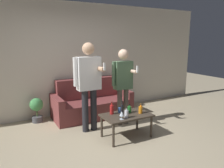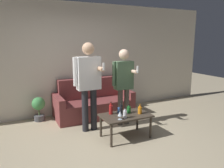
# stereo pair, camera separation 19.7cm
# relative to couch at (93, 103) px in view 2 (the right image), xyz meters

# --- Properties ---
(ground_plane) EXTENTS (16.00, 16.00, 0.00)m
(ground_plane) POSITION_rel_couch_xyz_m (-0.38, -1.71, -0.31)
(ground_plane) COLOR tan
(wall_back) EXTENTS (8.00, 0.06, 2.70)m
(wall_back) POSITION_rel_couch_xyz_m (-0.38, 0.44, 1.04)
(wall_back) COLOR beige
(wall_back) RESTS_ON ground_plane
(couch) EXTENTS (1.84, 0.84, 0.89)m
(couch) POSITION_rel_couch_xyz_m (0.00, 0.00, 0.00)
(couch) COLOR brown
(couch) RESTS_ON ground_plane
(coffee_table) EXTENTS (0.91, 0.56, 0.45)m
(coffee_table) POSITION_rel_couch_xyz_m (0.10, -1.44, 0.08)
(coffee_table) COLOR #3D3328
(coffee_table) RESTS_ON ground_plane
(bottle_orange) EXTENTS (0.06, 0.06, 0.26)m
(bottle_orange) POSITION_rel_couch_xyz_m (0.03, -1.39, 0.24)
(bottle_orange) COLOR black
(bottle_orange) RESTS_ON coffee_table
(bottle_green) EXTENTS (0.08, 0.08, 0.18)m
(bottle_green) POSITION_rel_couch_xyz_m (0.38, -1.50, 0.21)
(bottle_green) COLOR orange
(bottle_green) RESTS_ON coffee_table
(bottle_dark) EXTENTS (0.07, 0.07, 0.16)m
(bottle_dark) POSITION_rel_couch_xyz_m (0.21, -1.36, 0.20)
(bottle_dark) COLOR #23752D
(bottle_dark) RESTS_ON coffee_table
(bottle_yellow) EXTENTS (0.07, 0.07, 0.19)m
(bottle_yellow) POSITION_rel_couch_xyz_m (0.01, -1.58, 0.21)
(bottle_yellow) COLOR silver
(bottle_yellow) RESTS_ON coffee_table
(bottle_red) EXTENTS (0.07, 0.07, 0.24)m
(bottle_red) POSITION_rel_couch_xyz_m (-0.13, -1.28, 0.23)
(bottle_red) COLOR #B21E1E
(bottle_red) RESTS_ON coffee_table
(wine_glass_near) EXTENTS (0.08, 0.08, 0.15)m
(wine_glass_near) POSITION_rel_couch_xyz_m (-0.11, -1.61, 0.24)
(wine_glass_near) COLOR silver
(wine_glass_near) RESTS_ON coffee_table
(cup_on_table) EXTENTS (0.07, 0.07, 0.10)m
(cup_on_table) POSITION_rel_couch_xyz_m (0.04, -1.29, 0.19)
(cup_on_table) COLOR #3366B2
(cup_on_table) RESTS_ON coffee_table
(person_standing_left) EXTENTS (0.54, 0.46, 1.77)m
(person_standing_left) POSITION_rel_couch_xyz_m (-0.39, -0.83, 0.73)
(person_standing_left) COLOR #232328
(person_standing_left) RESTS_ON ground_plane
(person_standing_right) EXTENTS (0.46, 0.42, 1.63)m
(person_standing_right) POSITION_rel_couch_xyz_m (0.38, -0.83, 0.66)
(person_standing_right) COLOR brown
(person_standing_right) RESTS_ON ground_plane
(potted_plant) EXTENTS (0.29, 0.29, 0.55)m
(potted_plant) POSITION_rel_couch_xyz_m (-1.24, 0.18, 0.02)
(potted_plant) COLOR #4C4C51
(potted_plant) RESTS_ON ground_plane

